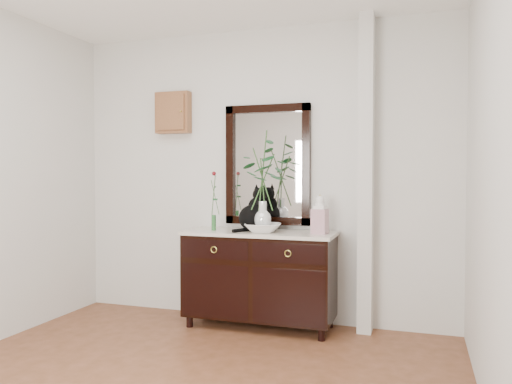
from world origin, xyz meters
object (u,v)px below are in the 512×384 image
(sideboard, at_px, (260,274))
(lotus_bowl, at_px, (263,228))
(ginger_jar, at_px, (320,214))
(cat, at_px, (254,209))

(sideboard, xyz_separation_m, lotus_bowl, (0.05, -0.06, 0.41))
(lotus_bowl, relative_size, ginger_jar, 0.95)
(sideboard, relative_size, lotus_bowl, 4.22)
(sideboard, relative_size, ginger_jar, 3.99)
(ginger_jar, bearing_deg, sideboard, 179.61)
(cat, height_order, lotus_bowl, cat)
(cat, distance_m, lotus_bowl, 0.22)
(sideboard, distance_m, cat, 0.58)
(sideboard, distance_m, lotus_bowl, 0.42)
(cat, height_order, ginger_jar, cat)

